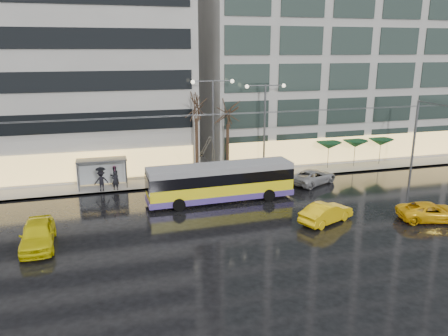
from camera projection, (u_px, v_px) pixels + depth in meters
name	position (u px, v px, depth m)	size (l,w,h in m)	color
ground	(224.00, 224.00, 30.48)	(140.00, 140.00, 0.00)	black
sidewalk	(206.00, 169.00, 43.98)	(80.00, 10.00, 0.15)	gray
kerb	(218.00, 183.00, 39.39)	(80.00, 0.10, 0.15)	slate
building_left	(6.00, 56.00, 41.02)	(34.00, 14.00, 22.00)	#A09E99
building_right	(339.00, 41.00, 49.71)	(32.00, 14.00, 25.00)	#A09E99
trolleybus	(221.00, 183.00, 34.70)	(11.77, 4.68, 5.42)	yellow
catenary	(210.00, 141.00, 36.99)	(42.24, 5.12, 7.00)	#595B60
bus_shelter	(97.00, 167.00, 37.71)	(4.20, 1.60, 2.51)	#595B60
street_lamp_near	(213.00, 115.00, 39.44)	(3.96, 0.36, 9.03)	#595B60
street_lamp_far	(265.00, 116.00, 40.82)	(3.96, 0.36, 8.53)	#595B60
tree_a	(196.00, 104.00, 38.95)	(3.20, 3.20, 8.40)	black
tree_b	(228.00, 110.00, 40.10)	(3.20, 3.20, 7.70)	black
parasol_a	(329.00, 146.00, 43.68)	(2.50, 2.50, 2.65)	#595B60
parasol_b	(355.00, 144.00, 44.46)	(2.50, 2.50, 2.65)	#595B60
parasol_c	(381.00, 142.00, 45.24)	(2.50, 2.50, 2.65)	#595B60
taxi_a	(38.00, 234.00, 26.78)	(1.95, 4.85, 1.65)	yellow
taxi_b	(326.00, 213.00, 30.58)	(1.50, 4.31, 1.42)	yellow
taxi_c	(431.00, 212.00, 30.93)	(2.13, 4.62, 1.28)	yellow
sedan_silver	(313.00, 177.00, 39.37)	(2.21, 4.80, 1.33)	#9C9CA0
pedestrian_a	(115.00, 173.00, 36.97)	(1.14, 1.16, 2.19)	black
pedestrian_b	(114.00, 175.00, 38.65)	(1.01, 0.94, 1.66)	black
pedestrian_c	(101.00, 178.00, 36.77)	(1.25, 0.93, 2.11)	black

